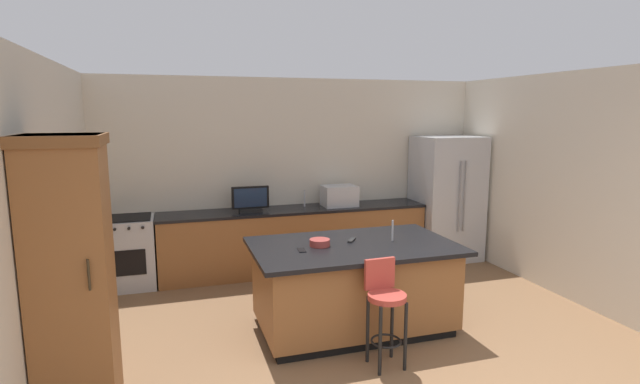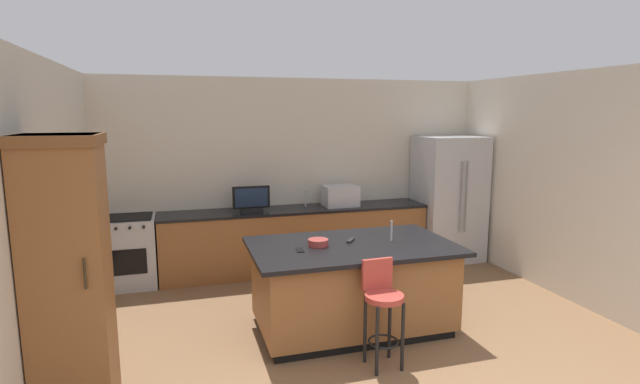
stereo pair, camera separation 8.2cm
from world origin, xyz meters
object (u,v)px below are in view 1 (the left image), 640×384
tv_monitor (250,200)px  fruit_bowl (320,243)px  bar_stool_center (385,304)px  tv_remote (352,240)px  kitchen_island (353,286)px  microwave (339,196)px  refrigerator (446,198)px  range_oven (126,252)px  cell_phone (302,250)px  cabinet_tower (71,272)px

tv_monitor → fruit_bowl: tv_monitor is taller
bar_stool_center → tv_remote: bearing=85.6°
tv_remote → kitchen_island: bearing=-65.0°
microwave → fruit_bowl: bearing=-114.7°
refrigerator → bar_stool_center: size_ratio=1.98×
range_oven → fruit_bowl: bearing=-44.6°
range_oven → cell_phone: bearing=-49.4°
range_oven → fruit_bowl: (2.00, -1.97, 0.48)m
kitchen_island → refrigerator: 3.00m
microwave → cell_phone: (-1.12, -2.08, -0.14)m
cabinet_tower → kitchen_island: bearing=16.0°
range_oven → bar_stool_center: size_ratio=0.97×
refrigerator → cell_phone: 3.46m
range_oven → microwave: 2.96m
cell_phone → tv_remote: 0.62m
refrigerator → cabinet_tower: cabinet_tower is taller
kitchen_island → fruit_bowl: (-0.35, 0.04, 0.48)m
tv_monitor → microwave: bearing=2.3°
tv_remote → fruit_bowl: bearing=-132.4°
kitchen_island → fruit_bowl: bearing=173.5°
fruit_bowl → cell_phone: (-0.22, -0.11, -0.03)m
refrigerator → tv_monitor: (-3.00, 0.04, 0.12)m
kitchen_island → microwave: bearing=74.5°
cabinet_tower → cell_phone: bearing=18.6°
kitchen_island → cell_phone: size_ratio=13.84×
kitchen_island → range_oven: bearing=139.4°
kitchen_island → tv_remote: (0.02, 0.12, 0.45)m
cabinet_tower → microwave: bearing=41.9°
kitchen_island → cell_phone: (-0.57, -0.07, 0.45)m
tv_monitor → bar_stool_center: tv_monitor is taller
kitchen_island → cell_phone: cell_phone is taller
refrigerator → microwave: bearing=177.0°
tv_remote → cabinet_tower: bearing=-125.7°
refrigerator → bar_stool_center: (-2.26, -2.70, -0.37)m
tv_monitor → tv_remote: (0.76, -1.84, -0.14)m
kitchen_island → range_oven: size_ratio=2.25×
fruit_bowl → tv_remote: (0.37, 0.08, -0.02)m
refrigerator → microwave: refrigerator is taller
microwave → tv_monitor: 1.29m
fruit_bowl → cell_phone: bearing=-153.6°
cabinet_tower → bar_stool_center: size_ratio=2.19×
cabinet_tower → cell_phone: 2.02m
refrigerator → cabinet_tower: 5.42m
microwave → bar_stool_center: (-0.56, -2.79, -0.48)m
cabinet_tower → cell_phone: cabinet_tower is taller
cabinet_tower → fruit_bowl: bearing=19.4°
microwave → kitchen_island: bearing=-105.5°
range_oven → cabinet_tower: bearing=-92.7°
cabinet_tower → tv_remote: bearing=18.3°
cabinet_tower → microwave: 4.07m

